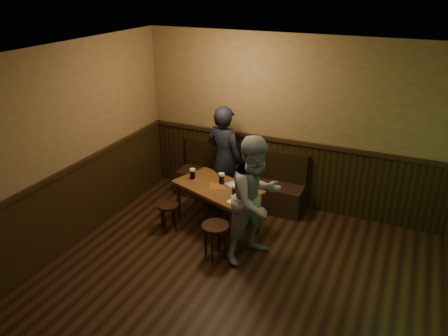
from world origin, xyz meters
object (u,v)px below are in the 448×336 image
pint_right (235,190)px  laptop (239,182)px  pint_left (193,174)px  person_suit (224,159)px  pub_table (217,191)px  stool_left (168,210)px  bench (240,184)px  stool_right (215,231)px  pint_mid (222,179)px  person_grey (256,200)px

pint_right → laptop: (-0.06, 0.31, -0.02)m
pint_left → person_suit: 0.61m
pub_table → stool_left: (-0.63, -0.40, -0.26)m
bench → stool_right: 1.68m
pint_left → person_suit: person_suit is taller
stool_left → pint_mid: bearing=36.7°
bench → person_suit: 0.67m
bench → person_suit: (-0.15, -0.32, 0.56)m
person_suit → pint_mid: bearing=122.3°
person_grey → person_suit: bearing=67.9°
pint_right → person_suit: 0.92m
stool_left → pint_right: size_ratio=2.53×
pint_right → person_suit: size_ratio=0.10×
pint_left → person_suit: (0.30, 0.53, 0.10)m
laptop → person_suit: (-0.45, 0.46, 0.13)m
pub_table → person_grey: 0.98m
person_grey → pint_mid: bearing=79.1°
stool_right → pint_right: 0.68m
stool_left → stool_right: bearing=-19.9°
pint_mid → pint_right: bearing=-39.5°
bench → pint_left: (-0.45, -0.85, 0.46)m
pint_mid → pub_table: bearing=-105.7°
laptop → person_suit: size_ratio=0.25×
pint_mid → pint_right: (0.33, -0.27, -0.00)m
pint_right → laptop: laptop is taller
pub_table → stool_right: 0.83m
laptop → person_suit: person_suit is taller
person_grey → pub_table: bearing=84.7°
pint_left → laptop: laptop is taller
pint_mid → laptop: bearing=7.5°
bench → stool_right: size_ratio=4.36×
pint_right → bench: bearing=108.2°
pint_right → person_grey: person_grey is taller
bench → pub_table: 0.95m
bench → pint_right: bench is taller
stool_right → person_suit: size_ratio=0.29×
pint_left → person_suit: bearing=60.4°
pint_mid → person_grey: 0.97m
stool_left → pint_left: bearing=67.9°
bench → pint_left: bearing=-117.9°
person_suit → person_grey: 1.44m
pub_table → bench: bearing=109.8°
pint_left → pint_mid: (0.47, 0.03, 0.00)m
bench → person_suit: person_suit is taller
pub_table → stool_left: 0.79m
pub_table → stool_right: pub_table is taller
stool_right → pub_table: bearing=113.0°
stool_left → pint_mid: (0.66, 0.49, 0.43)m
pub_table → pint_left: 0.49m
pint_left → pint_right: pint_left is taller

